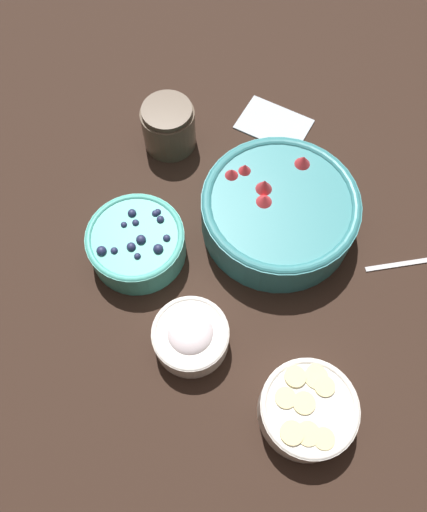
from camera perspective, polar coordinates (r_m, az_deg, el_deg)
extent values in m
plane|color=black|center=(0.84, 3.97, 0.65)|extent=(4.00, 4.00, 0.00)
cylinder|color=teal|center=(0.83, 7.44, 4.89)|extent=(0.26, 0.26, 0.07)
torus|color=teal|center=(0.81, 7.72, 6.05)|extent=(0.26, 0.26, 0.02)
cylinder|color=red|center=(0.82, 7.62, 5.64)|extent=(0.21, 0.21, 0.02)
cone|color=red|center=(0.82, 2.08, 9.42)|extent=(0.04, 0.04, 0.02)
cone|color=red|center=(0.82, 3.60, 9.93)|extent=(0.03, 0.03, 0.02)
cone|color=red|center=(0.79, 5.82, 6.40)|extent=(0.05, 0.05, 0.02)
cone|color=red|center=(0.84, 10.18, 10.61)|extent=(0.04, 0.04, 0.02)
cone|color=red|center=(0.80, 5.81, 8.00)|extent=(0.03, 0.03, 0.03)
cylinder|color=#47AD9E|center=(0.82, -8.74, 1.35)|extent=(0.16, 0.16, 0.06)
torus|color=#47AD9E|center=(0.80, -8.99, 2.19)|extent=(0.16, 0.16, 0.01)
cylinder|color=#23284C|center=(0.80, -8.91, 1.90)|extent=(0.13, 0.13, 0.02)
sphere|color=#23284C|center=(0.78, -6.34, 0.82)|extent=(0.02, 0.02, 0.02)
sphere|color=#23284C|center=(0.81, -6.38, 5.01)|extent=(0.01, 0.01, 0.01)
sphere|color=#23284C|center=(0.81, -10.20, 3.52)|extent=(0.01, 0.01, 0.01)
sphere|color=#23284C|center=(0.79, -8.29, 1.86)|extent=(0.02, 0.02, 0.02)
sphere|color=#23284C|center=(0.79, -12.68, 0.57)|extent=(0.02, 0.02, 0.02)
sphere|color=#23284C|center=(0.80, -6.09, 4.17)|extent=(0.01, 0.01, 0.01)
sphere|color=#23284C|center=(0.78, -9.38, 1.04)|extent=(0.01, 0.01, 0.01)
sphere|color=#23284C|center=(0.78, -8.69, -0.04)|extent=(0.01, 0.01, 0.01)
sphere|color=#23284C|center=(0.81, -9.30, 4.84)|extent=(0.01, 0.01, 0.01)
sphere|color=#23284C|center=(0.79, -11.28, 0.60)|extent=(0.01, 0.01, 0.01)
sphere|color=#23284C|center=(0.78, -5.37, 2.04)|extent=(0.01, 0.01, 0.01)
sphere|color=#23284C|center=(0.80, -8.89, 3.77)|extent=(0.01, 0.01, 0.01)
sphere|color=#23284C|center=(0.81, -6.67, 4.84)|extent=(0.01, 0.01, 0.01)
cylinder|color=silver|center=(0.74, 10.62, -16.94)|extent=(0.14, 0.14, 0.05)
torus|color=silver|center=(0.72, 10.96, -16.64)|extent=(0.14, 0.14, 0.01)
cylinder|color=beige|center=(0.73, 10.85, -16.74)|extent=(0.11, 0.11, 0.02)
cylinder|color=beige|center=(0.72, 9.32, -13.45)|extent=(0.03, 0.03, 0.01)
cylinder|color=beige|center=(0.72, 12.48, -19.71)|extent=(0.03, 0.03, 0.00)
cylinder|color=beige|center=(0.71, 8.94, -19.34)|extent=(0.03, 0.03, 0.01)
cylinder|color=beige|center=(0.73, 11.67, -13.41)|extent=(0.03, 0.03, 0.00)
cylinder|color=beige|center=(0.71, 8.22, -15.75)|extent=(0.03, 0.03, 0.00)
cylinder|color=beige|center=(0.73, 12.56, -14.34)|extent=(0.03, 0.03, 0.01)
cylinder|color=beige|center=(0.71, 10.74, -19.32)|extent=(0.03, 0.03, 0.00)
cylinder|color=beige|center=(0.72, 10.29, -16.20)|extent=(0.03, 0.03, 0.01)
cylinder|color=beige|center=(0.73, 11.56, -12.99)|extent=(0.03, 0.03, 0.00)
cylinder|color=silver|center=(0.76, -2.60, -9.25)|extent=(0.11, 0.11, 0.05)
torus|color=silver|center=(0.74, -2.67, -8.79)|extent=(0.11, 0.11, 0.01)
cylinder|color=silver|center=(0.74, -2.64, -8.94)|extent=(0.09, 0.09, 0.01)
ellipsoid|color=silver|center=(0.74, -2.67, -8.79)|extent=(0.07, 0.07, 0.03)
cylinder|color=brown|center=(0.93, -5.13, 14.37)|extent=(0.10, 0.10, 0.08)
cylinder|color=#472819|center=(0.93, -5.10, 14.14)|extent=(0.08, 0.08, 0.06)
cylinder|color=brown|center=(0.90, -5.36, 16.17)|extent=(0.09, 0.09, 0.01)
cube|color=#B2BCC6|center=(0.99, 6.93, 14.78)|extent=(0.15, 0.13, 0.01)
cube|color=silver|center=(0.88, 20.32, -0.91)|extent=(0.06, 0.10, 0.01)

